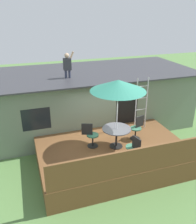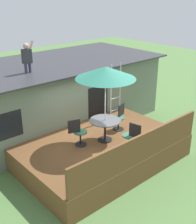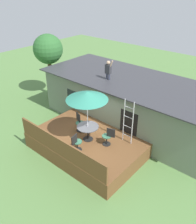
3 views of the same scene
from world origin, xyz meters
TOP-DOWN VIEW (x-y plane):
  - ground_plane at (0.00, 0.00)m, footprint 40.00×40.00m
  - house at (0.00, 3.60)m, footprint 10.50×4.50m
  - deck at (0.00, 0.00)m, footprint 5.42×3.63m
  - deck_railing at (0.00, -1.76)m, footprint 5.32×0.08m
  - patio_table at (0.12, -0.09)m, footprint 1.04×1.04m
  - patio_umbrella at (0.12, -0.09)m, footprint 1.90×1.90m
  - step_ladder at (1.65, 0.99)m, footprint 0.52×0.04m
  - person_figure at (-0.97, 2.78)m, footprint 0.47×0.20m
  - patio_chair_left at (-0.76, 0.23)m, footprint 0.60×0.44m
  - patio_chair_right at (1.11, 0.22)m, footprint 0.61×0.44m
  - patio_chair_near at (0.33, -1.07)m, footprint 0.44×0.62m

SIDE VIEW (x-z plane):
  - ground_plane at x=0.00m, z-range 0.00..0.00m
  - deck at x=0.00m, z-range 0.00..0.80m
  - deck_railing at x=0.00m, z-range 0.80..1.70m
  - patio_chair_left at x=-0.76m, z-range 0.80..1.72m
  - patio_chair_right at x=1.11m, z-range 0.80..1.72m
  - patio_chair_near at x=0.33m, z-range 0.80..1.72m
  - house at x=0.00m, z-range 0.01..2.76m
  - patio_table at x=0.12m, z-range 1.01..1.76m
  - step_ladder at x=1.65m, z-range 0.80..3.00m
  - patio_umbrella at x=0.12m, z-range 1.88..4.42m
  - person_figure at x=-0.97m, z-range 2.81..3.92m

